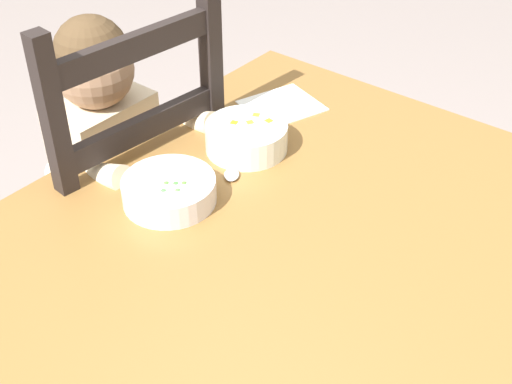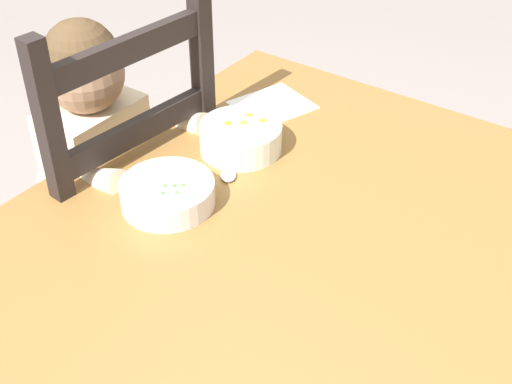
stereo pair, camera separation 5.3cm
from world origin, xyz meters
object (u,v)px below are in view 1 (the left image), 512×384
(bowl_of_carrots, at_px, (246,136))
(spoon, at_px, (232,169))
(dining_chair, at_px, (121,211))
(child_figure, at_px, (115,156))
(dining_table, at_px, (269,282))
(bowl_of_peas, at_px, (169,190))

(bowl_of_carrots, xyz_separation_m, spoon, (-0.08, -0.03, -0.03))
(dining_chair, distance_m, spoon, 0.40)
(spoon, bearing_deg, child_figure, 96.15)
(dining_chair, xyz_separation_m, bowl_of_carrots, (0.12, -0.29, 0.27))
(dining_chair, bearing_deg, child_figure, -13.64)
(dining_table, height_order, bowl_of_peas, bowl_of_peas)
(bowl_of_peas, relative_size, bowl_of_carrots, 1.03)
(dining_table, xyz_separation_m, dining_chair, (0.08, 0.51, -0.14))
(child_figure, relative_size, bowl_of_peas, 5.44)
(bowl_of_carrots, distance_m, spoon, 0.09)
(bowl_of_carrots, bearing_deg, dining_table, -133.08)
(child_figure, xyz_separation_m, spoon, (0.03, -0.32, 0.08))
(dining_table, distance_m, bowl_of_peas, 0.25)
(bowl_of_peas, relative_size, spoon, 1.41)
(bowl_of_peas, bearing_deg, dining_chair, 69.95)
(bowl_of_carrots, relative_size, spoon, 1.37)
(bowl_of_peas, xyz_separation_m, spoon, (0.15, -0.03, -0.02))
(dining_table, bearing_deg, spoon, 56.84)
(dining_chair, distance_m, bowl_of_peas, 0.41)
(dining_chair, xyz_separation_m, child_figure, (0.01, -0.00, 0.16))
(dining_chair, relative_size, spoon, 8.31)
(dining_table, xyz_separation_m, spoon, (0.12, 0.19, 0.10))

